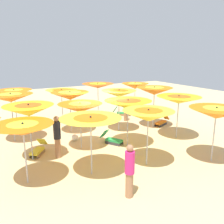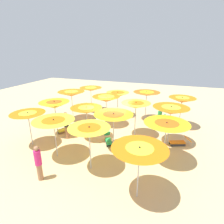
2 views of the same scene
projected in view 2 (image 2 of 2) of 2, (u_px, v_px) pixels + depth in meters
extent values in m
cube|color=#D1B57F|center=(111.00, 136.00, 12.47)|extent=(39.78, 39.78, 0.04)
cylinder|color=#B2B2B7|center=(138.00, 176.00, 7.02)|extent=(0.05, 0.05, 2.03)
cone|color=orange|center=(139.00, 153.00, 6.68)|extent=(2.12, 2.12, 0.42)
cone|color=yellow|center=(140.00, 150.00, 6.64)|extent=(1.05, 1.05, 0.21)
sphere|color=black|center=(140.00, 147.00, 6.60)|extent=(0.07, 0.07, 0.07)
cylinder|color=#B2B2B7|center=(164.00, 144.00, 9.29)|extent=(0.05, 0.05, 2.02)
cone|color=yellow|center=(166.00, 126.00, 8.95)|extent=(2.25, 2.25, 0.38)
cone|color=orange|center=(167.00, 125.00, 8.92)|extent=(1.20, 1.20, 0.20)
sphere|color=black|center=(167.00, 122.00, 8.88)|extent=(0.07, 0.07, 0.07)
cylinder|color=#B2B2B7|center=(169.00, 127.00, 11.07)|extent=(0.05, 0.05, 2.18)
cone|color=orange|center=(171.00, 111.00, 10.71)|extent=(2.13, 2.13, 0.44)
cone|color=yellow|center=(171.00, 109.00, 10.67)|extent=(1.10, 1.10, 0.23)
sphere|color=black|center=(171.00, 107.00, 10.63)|extent=(0.07, 0.07, 0.07)
cylinder|color=#B2B2B7|center=(180.00, 114.00, 13.50)|extent=(0.05, 0.05, 2.10)
cone|color=orange|center=(182.00, 100.00, 13.15)|extent=(1.92, 1.92, 0.38)
cone|color=yellow|center=(182.00, 99.00, 13.11)|extent=(0.97, 0.97, 0.19)
sphere|color=black|center=(182.00, 97.00, 13.07)|extent=(0.07, 0.07, 0.07)
cylinder|color=#B2B2B7|center=(90.00, 151.00, 8.74)|extent=(0.05, 0.05, 2.02)
cone|color=yellow|center=(89.00, 132.00, 8.40)|extent=(1.98, 1.98, 0.43)
cone|color=orange|center=(89.00, 130.00, 8.37)|extent=(1.09, 1.09, 0.24)
sphere|color=black|center=(89.00, 127.00, 8.32)|extent=(0.07, 0.07, 0.07)
cylinder|color=#B2B2B7|center=(113.00, 134.00, 10.48)|extent=(0.05, 0.05, 2.02)
cone|color=yellow|center=(114.00, 117.00, 10.14)|extent=(2.21, 2.21, 0.39)
cone|color=orange|center=(114.00, 116.00, 10.11)|extent=(1.21, 1.21, 0.21)
sphere|color=black|center=(114.00, 113.00, 10.07)|extent=(0.07, 0.07, 0.07)
cylinder|color=#B2B2B7|center=(135.00, 121.00, 12.11)|extent=(0.05, 0.05, 2.15)
cone|color=yellow|center=(136.00, 106.00, 11.75)|extent=(1.92, 1.92, 0.37)
cone|color=orange|center=(136.00, 104.00, 11.72)|extent=(1.06, 1.06, 0.20)
sphere|color=black|center=(136.00, 102.00, 11.68)|extent=(0.07, 0.07, 0.07)
cylinder|color=#B2B2B7|center=(146.00, 107.00, 14.78)|extent=(0.05, 0.05, 2.22)
cone|color=orange|center=(147.00, 94.00, 14.41)|extent=(2.12, 2.12, 0.31)
cone|color=yellow|center=(147.00, 93.00, 14.38)|extent=(1.14, 1.14, 0.17)
sphere|color=black|center=(147.00, 92.00, 14.35)|extent=(0.07, 0.07, 0.07)
cylinder|color=#B2B2B7|center=(56.00, 140.00, 9.76)|extent=(0.05, 0.05, 2.00)
cone|color=yellow|center=(54.00, 123.00, 9.43)|extent=(2.18, 2.18, 0.31)
cone|color=orange|center=(54.00, 121.00, 9.40)|extent=(1.20, 1.20, 0.17)
sphere|color=black|center=(53.00, 120.00, 9.37)|extent=(0.07, 0.07, 0.07)
cylinder|color=#B2B2B7|center=(87.00, 124.00, 11.81)|extent=(0.05, 0.05, 1.94)
cone|color=orange|center=(86.00, 110.00, 11.49)|extent=(2.01, 2.01, 0.41)
cone|color=yellow|center=(86.00, 109.00, 11.45)|extent=(1.01, 1.01, 0.20)
sphere|color=black|center=(86.00, 107.00, 11.41)|extent=(0.07, 0.07, 0.07)
cylinder|color=#B2B2B7|center=(106.00, 112.00, 13.85)|extent=(0.05, 0.05, 2.08)
cone|color=orange|center=(106.00, 99.00, 13.50)|extent=(2.06, 2.06, 0.42)
cone|color=yellow|center=(106.00, 98.00, 13.47)|extent=(1.23, 1.23, 0.25)
sphere|color=black|center=(106.00, 96.00, 13.42)|extent=(0.07, 0.07, 0.07)
cylinder|color=#B2B2B7|center=(118.00, 105.00, 15.75)|extent=(0.05, 0.05, 1.92)
cone|color=yellow|center=(118.00, 95.00, 15.43)|extent=(1.95, 1.95, 0.41)
cone|color=orange|center=(118.00, 94.00, 15.40)|extent=(1.19, 1.19, 0.25)
sphere|color=black|center=(118.00, 92.00, 15.35)|extent=(0.07, 0.07, 0.07)
cylinder|color=#B2B2B7|center=(31.00, 131.00, 10.92)|extent=(0.05, 0.05, 1.92)
cone|color=orange|center=(28.00, 116.00, 10.60)|extent=(1.99, 1.99, 0.38)
cone|color=yellow|center=(28.00, 115.00, 10.57)|extent=(0.99, 0.99, 0.19)
sphere|color=black|center=(28.00, 113.00, 10.53)|extent=(0.07, 0.07, 0.07)
cylinder|color=#B2B2B7|center=(56.00, 120.00, 12.34)|extent=(0.05, 0.05, 2.11)
cone|color=yellow|center=(54.00, 105.00, 11.99)|extent=(1.99, 1.99, 0.45)
cone|color=orange|center=(54.00, 103.00, 11.95)|extent=(1.04, 1.04, 0.23)
sphere|color=black|center=(54.00, 101.00, 11.90)|extent=(0.07, 0.07, 0.07)
cylinder|color=#B2B2B7|center=(72.00, 107.00, 14.82)|extent=(0.05, 0.05, 2.22)
cone|color=orange|center=(71.00, 94.00, 14.45)|extent=(2.13, 2.13, 0.39)
cone|color=yellow|center=(71.00, 93.00, 14.42)|extent=(1.07, 1.07, 0.20)
sphere|color=black|center=(71.00, 91.00, 14.38)|extent=(0.07, 0.07, 0.07)
cylinder|color=#B2B2B7|center=(91.00, 100.00, 16.95)|extent=(0.05, 0.05, 2.11)
cone|color=orange|center=(91.00, 89.00, 16.60)|extent=(2.04, 2.04, 0.30)
cone|color=yellow|center=(91.00, 88.00, 16.57)|extent=(1.04, 1.04, 0.15)
sphere|color=black|center=(91.00, 87.00, 16.53)|extent=(0.07, 0.07, 0.07)
cube|color=#333338|center=(178.00, 145.00, 11.06)|extent=(0.36, 0.85, 0.14)
cube|color=#333338|center=(176.00, 143.00, 11.38)|extent=(0.36, 0.85, 0.14)
cube|color=orange|center=(177.00, 142.00, 11.18)|extent=(0.64, 0.96, 0.10)
cube|color=orange|center=(188.00, 139.00, 11.13)|extent=(0.46, 0.51, 0.36)
cube|color=olive|center=(65.00, 132.00, 12.78)|extent=(0.67, 0.51, 0.14)
cube|color=olive|center=(63.00, 130.00, 13.06)|extent=(0.67, 0.51, 0.14)
cube|color=yellow|center=(64.00, 130.00, 12.88)|extent=(0.86, 0.77, 0.10)
cube|color=yellow|center=(71.00, 125.00, 13.11)|extent=(0.51, 0.50, 0.38)
cube|color=#333338|center=(111.00, 143.00, 11.38)|extent=(0.74, 0.44, 0.14)
cube|color=#333338|center=(106.00, 143.00, 11.33)|extent=(0.74, 0.44, 0.14)
cube|color=green|center=(109.00, 141.00, 11.31)|extent=(0.89, 0.71, 0.10)
cube|color=green|center=(107.00, 134.00, 11.76)|extent=(0.47, 0.47, 0.42)
cube|color=silver|center=(90.00, 109.00, 17.74)|extent=(0.50, 0.88, 0.14)
cube|color=silver|center=(87.00, 109.00, 17.53)|extent=(0.50, 0.88, 0.14)
cube|color=orange|center=(88.00, 108.00, 17.59)|extent=(0.76, 1.02, 0.10)
cube|color=orange|center=(84.00, 104.00, 18.00)|extent=(0.47, 0.50, 0.35)
cube|color=olive|center=(170.00, 123.00, 14.35)|extent=(0.62, 0.80, 0.14)
cube|color=olive|center=(167.00, 124.00, 14.20)|extent=(0.62, 0.80, 0.14)
cube|color=green|center=(169.00, 122.00, 14.24)|extent=(0.83, 0.95, 0.10)
cube|color=green|center=(163.00, 117.00, 14.65)|extent=(0.43, 0.44, 0.44)
cylinder|color=#A3704C|center=(159.00, 125.00, 13.27)|extent=(0.24, 0.24, 0.75)
cylinder|color=green|center=(160.00, 116.00, 13.04)|extent=(0.30, 0.30, 0.66)
sphere|color=#A3704C|center=(160.00, 110.00, 12.89)|extent=(0.20, 0.20, 0.20)
cylinder|color=#A3704C|center=(67.00, 132.00, 11.96)|extent=(0.24, 0.24, 0.85)
cylinder|color=black|center=(66.00, 121.00, 11.69)|extent=(0.30, 0.30, 0.74)
sphere|color=#A3704C|center=(65.00, 114.00, 11.53)|extent=(0.23, 0.23, 0.23)
cylinder|color=#A3704C|center=(40.00, 172.00, 8.18)|extent=(0.24, 0.24, 0.80)
cylinder|color=#D82672|center=(38.00, 158.00, 7.93)|extent=(0.30, 0.30, 0.70)
sphere|color=#A3704C|center=(36.00, 148.00, 7.78)|extent=(0.22, 0.22, 0.22)
sphere|color=white|center=(95.00, 129.00, 13.01)|extent=(0.34, 0.34, 0.34)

